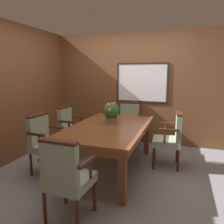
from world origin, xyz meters
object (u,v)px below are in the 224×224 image
at_px(chair_head_far, 129,121).
at_px(potted_plant, 111,112).
at_px(chair_left_far, 71,127).
at_px(chair_left_near, 45,141).
at_px(chair_head_near, 66,175).
at_px(dining_table, 109,131).
at_px(chair_right_far, 171,136).

relative_size(chair_head_far, potted_plant, 2.61).
height_order(chair_left_far, potted_plant, potted_plant).
xyz_separation_m(chair_left_near, chair_head_near, (0.91, -0.93, 0.00)).
bearing_deg(chair_left_far, chair_head_near, -152.65).
bearing_deg(dining_table, chair_left_near, -155.51).
relative_size(chair_left_near, potted_plant, 2.61).
xyz_separation_m(chair_left_far, chair_right_far, (1.89, -0.01, 0.00)).
distance_m(dining_table, chair_left_far, 1.06).
bearing_deg(chair_left_near, dining_table, -61.43).
distance_m(chair_left_far, chair_head_near, 2.03).
bearing_deg(chair_right_far, dining_table, -69.48).
height_order(chair_left_near, chair_right_far, same).
xyz_separation_m(chair_right_far, chair_head_near, (-0.95, -1.79, 0.00)).
xyz_separation_m(chair_head_near, potted_plant, (-0.02, 1.55, 0.40)).
height_order(chair_head_near, potted_plant, potted_plant).
distance_m(chair_right_far, chair_head_far, 1.30).
bearing_deg(dining_table, chair_head_far, 89.91).
distance_m(dining_table, chair_head_near, 1.36).
distance_m(chair_left_near, chair_head_far, 1.98).
relative_size(chair_left_far, potted_plant, 2.61).
height_order(chair_left_near, potted_plant, potted_plant).
distance_m(dining_table, chair_head_far, 1.33).
xyz_separation_m(chair_left_far, potted_plant, (0.92, -0.25, 0.40)).
bearing_deg(chair_left_far, potted_plant, -105.33).
distance_m(chair_left_near, chair_left_far, 0.87).
bearing_deg(chair_head_far, potted_plant, -96.77).
xyz_separation_m(chair_left_far, chair_head_far, (0.95, 0.88, 0.00)).
bearing_deg(potted_plant, chair_head_near, -89.15).
height_order(chair_right_far, chair_head_near, same).
height_order(chair_left_near, chair_left_far, same).
distance_m(chair_right_far, potted_plant, 1.08).
distance_m(dining_table, chair_right_far, 1.05).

